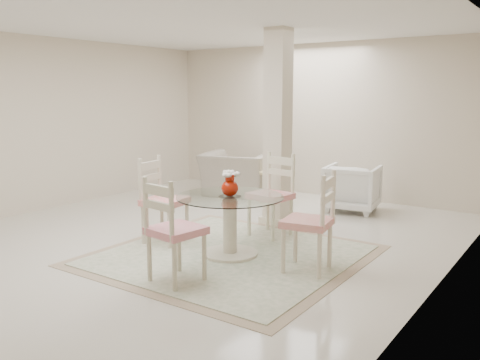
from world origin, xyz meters
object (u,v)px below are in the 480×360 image
Objects in this scene: dining_chair_north at (274,188)px; armchair_white at (352,188)px; red_vase at (230,183)px; dining_chair_east at (315,215)px; side_table at (274,189)px; recliner_taupe at (238,174)px; dining_chair_west at (160,194)px; dining_chair_south at (170,223)px; dining_table at (230,226)px; column at (278,128)px.

armchair_white is (0.29, 1.90, -0.25)m from dining_chair_north.
dining_chair_east is (1.02, 0.06, -0.23)m from red_vase.
side_table is (-1.29, -0.21, -0.12)m from armchair_white.
dining_chair_east is 0.99× the size of dining_chair_north.
recliner_taupe is at bearing -143.41° from dining_chair_east.
dining_chair_east is 0.99× the size of dining_chair_west.
dining_chair_west is 1.43m from dining_chair_south.
dining_table is 1.06m from dining_chair_north.
dining_chair_east is at bearing -36.11° from dining_chair_north.
column is at bearing 123.39° from dining_chair_north.
dining_chair_south is at bearing -81.72° from dining_chair_north.
dining_chair_east is 2.98m from armchair_white.
recliner_taupe is at bearing 123.51° from dining_table.
recliner_taupe is at bearing 167.03° from side_table.
dining_chair_south is at bearing -51.83° from dining_chair_east.
red_vase is at bearing 76.20° from armchair_white.
dining_chair_south reaches higher than dining_table.
column is 2.31× the size of dining_chair_west.
dining_chair_south is (1.06, -0.97, -0.01)m from dining_chair_west.
dining_chair_west reaches higher than dining_table.
dining_chair_west is at bearing -176.98° from red_vase.
armchair_white is (-0.77, 2.86, -0.25)m from dining_chair_east.
dining_chair_north is 2.05m from dining_chair_south.
dining_chair_west is 3.11m from recliner_taupe.
red_vase reaches higher than side_table.
dining_chair_south is (0.03, -1.02, 0.26)m from dining_table.
recliner_taupe is (-1.89, 1.89, -0.23)m from dining_chair_north.
dining_chair_north is at bearing 121.22° from recliner_taupe.
armchair_white is at bearing 166.31° from recliner_taupe.
side_table is (-0.01, 2.76, -0.37)m from dining_chair_west.
dining_chair_east is at bearing 3.20° from red_vase.
column reaches higher than dining_table.
red_vase is (0.00, -0.00, 0.49)m from dining_table.
dining_chair_south is (0.07, -2.05, -0.01)m from dining_chair_north.
dining_chair_north is (0.29, -0.56, -0.73)m from column.
column reaches higher than red_vase.
dining_chair_south is 3.90m from side_table.
armchair_white is (0.22, 3.94, -0.24)m from dining_chair_south.
armchair_white is at bearing 9.28° from side_table.
dining_chair_west is 3.25m from armchair_white.
dining_chair_west is 2.79m from side_table.
dining_table is at bearing -78.49° from column.
dining_chair_north is at bearing 92.02° from dining_table.
dining_chair_north reaches higher than dining_table.
dining_chair_west is 1.01× the size of dining_chair_south.
dining_chair_north is 1.46× the size of armchair_white.
red_vase is at bearing -78.46° from column.
dining_table is 1.04× the size of dining_chair_east.
dining_chair_east is 1.00× the size of dining_chair_south.
dining_chair_south is 1.44× the size of armchair_white.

